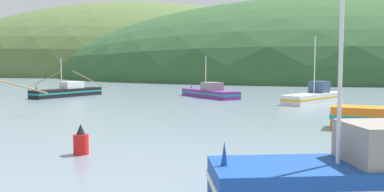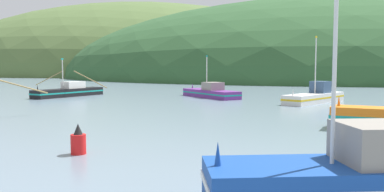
{
  "view_description": "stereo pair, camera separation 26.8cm",
  "coord_description": "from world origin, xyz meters",
  "px_view_note": "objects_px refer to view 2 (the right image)",
  "views": [
    {
      "loc": [
        2.37,
        -3.32,
        3.97
      ],
      "look_at": [
        -0.87,
        30.57,
        1.4
      ],
      "focal_mm": 35.9,
      "sensor_mm": 36.0,
      "label": 1
    },
    {
      "loc": [
        2.63,
        -3.29,
        3.97
      ],
      "look_at": [
        -0.87,
        30.57,
        1.4
      ],
      "focal_mm": 35.9,
      "sensor_mm": 36.0,
      "label": 2
    }
  ],
  "objects_px": {
    "fishing_boat_blue": "(350,177)",
    "channel_buoy": "(78,142)",
    "fishing_boat_purple": "(211,92)",
    "fishing_boat_white": "(315,96)",
    "fishing_boat_black": "(69,91)"
  },
  "relations": [
    {
      "from": "channel_buoy",
      "to": "fishing_boat_white",
      "type": "bearing_deg",
      "value": 59.19
    },
    {
      "from": "fishing_boat_white",
      "to": "fishing_boat_black",
      "type": "distance_m",
      "value": 31.73
    },
    {
      "from": "fishing_boat_black",
      "to": "channel_buoy",
      "type": "bearing_deg",
      "value": 49.54
    },
    {
      "from": "fishing_boat_black",
      "to": "fishing_boat_white",
      "type": "bearing_deg",
      "value": 104.67
    },
    {
      "from": "fishing_boat_white",
      "to": "channel_buoy",
      "type": "distance_m",
      "value": 31.78
    },
    {
      "from": "fishing_boat_black",
      "to": "fishing_boat_blue",
      "type": "bearing_deg",
      "value": 58.69
    },
    {
      "from": "fishing_boat_black",
      "to": "fishing_boat_purple",
      "type": "bearing_deg",
      "value": 116.17
    },
    {
      "from": "fishing_boat_purple",
      "to": "fishing_boat_blue",
      "type": "relative_size",
      "value": 1.13
    },
    {
      "from": "fishing_boat_blue",
      "to": "channel_buoy",
      "type": "xyz_separation_m",
      "value": [
        -10.41,
        5.3,
        -0.21
      ]
    },
    {
      "from": "fishing_boat_purple",
      "to": "fishing_boat_white",
      "type": "bearing_deg",
      "value": -153.34
    },
    {
      "from": "fishing_boat_black",
      "to": "channel_buoy",
      "type": "xyz_separation_m",
      "value": [
        14.91,
        -33.17,
        -0.12
      ]
    },
    {
      "from": "fishing_boat_purple",
      "to": "channel_buoy",
      "type": "distance_m",
      "value": 33.71
    },
    {
      "from": "fishing_boat_white",
      "to": "fishing_boat_purple",
      "type": "distance_m",
      "value": 13.53
    },
    {
      "from": "fishing_boat_blue",
      "to": "channel_buoy",
      "type": "height_order",
      "value": "fishing_boat_blue"
    },
    {
      "from": "channel_buoy",
      "to": "fishing_boat_black",
      "type": "bearing_deg",
      "value": 114.2
    }
  ]
}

